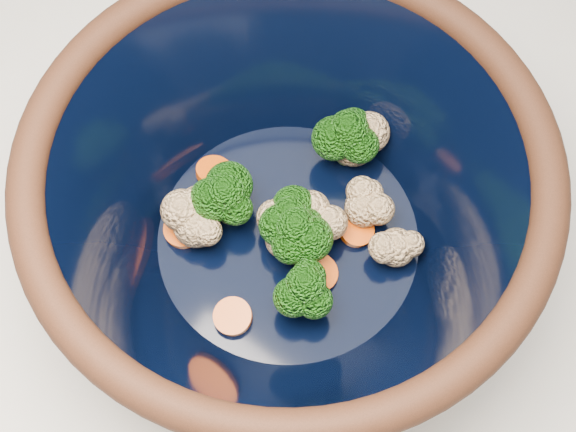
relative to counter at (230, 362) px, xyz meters
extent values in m
plane|color=#9E7A54|center=(0.00, 0.00, -0.45)|extent=(3.00, 3.00, 0.00)
cube|color=silver|center=(0.00, 0.00, 0.00)|extent=(1.20, 1.20, 0.90)
cylinder|color=black|center=(0.09, 0.01, 0.46)|extent=(0.20, 0.20, 0.01)
torus|color=black|center=(0.09, 0.01, 0.59)|extent=(0.34, 0.34, 0.02)
cylinder|color=black|center=(0.09, 0.01, 0.48)|extent=(0.19, 0.19, 0.00)
cylinder|color=#608442|center=(0.09, 0.01, 0.49)|extent=(0.01, 0.01, 0.02)
ellipsoid|color=#246C14|center=(0.09, 0.01, 0.51)|extent=(0.04, 0.04, 0.03)
cylinder|color=#608442|center=(0.04, 0.00, 0.49)|extent=(0.01, 0.01, 0.02)
ellipsoid|color=#246C14|center=(0.04, 0.00, 0.52)|extent=(0.04, 0.04, 0.04)
cylinder|color=#608442|center=(0.09, 0.01, 0.49)|extent=(0.01, 0.01, 0.02)
ellipsoid|color=#246C14|center=(0.09, 0.01, 0.51)|extent=(0.04, 0.04, 0.03)
cylinder|color=#608442|center=(0.10, 0.01, 0.49)|extent=(0.01, 0.01, 0.02)
ellipsoid|color=#246C14|center=(0.10, 0.01, 0.52)|extent=(0.04, 0.04, 0.04)
cylinder|color=#608442|center=(0.13, -0.02, 0.49)|extent=(0.01, 0.01, 0.02)
ellipsoid|color=#246C14|center=(0.13, -0.02, 0.52)|extent=(0.04, 0.04, 0.04)
cylinder|color=#608442|center=(0.08, 0.09, 0.49)|extent=(0.01, 0.01, 0.02)
ellipsoid|color=#246C14|center=(0.08, 0.09, 0.52)|extent=(0.05, 0.05, 0.04)
sphere|color=beige|center=(0.03, -0.03, 0.50)|extent=(0.03, 0.03, 0.03)
sphere|color=beige|center=(0.08, 0.01, 0.50)|extent=(0.03, 0.03, 0.03)
sphere|color=beige|center=(0.15, 0.05, 0.50)|extent=(0.03, 0.03, 0.03)
sphere|color=beige|center=(0.09, 0.00, 0.50)|extent=(0.03, 0.03, 0.03)
sphere|color=beige|center=(0.08, 0.09, 0.50)|extent=(0.03, 0.03, 0.03)
sphere|color=beige|center=(0.10, 0.02, 0.50)|extent=(0.03, 0.03, 0.03)
sphere|color=beige|center=(0.09, 0.01, 0.50)|extent=(0.03, 0.03, 0.03)
sphere|color=beige|center=(0.12, 0.06, 0.50)|extent=(0.03, 0.03, 0.03)
sphere|color=beige|center=(0.09, 0.02, 0.50)|extent=(0.03, 0.03, 0.03)
cylinder|color=#F0550A|center=(0.12, 0.00, 0.49)|extent=(0.03, 0.03, 0.01)
cylinder|color=#F0550A|center=(0.10, 0.01, 0.49)|extent=(0.03, 0.03, 0.01)
cylinder|color=#F0550A|center=(0.02, -0.03, 0.49)|extent=(0.03, 0.03, 0.01)
cylinder|color=#F0550A|center=(0.01, 0.02, 0.49)|extent=(0.03, 0.03, 0.01)
cylinder|color=#F0550A|center=(0.09, -0.06, 0.49)|extent=(0.03, 0.03, 0.01)
cylinder|color=#F0550A|center=(0.12, 0.04, 0.49)|extent=(0.02, 0.02, 0.01)
camera|label=1|loc=(0.23, -0.18, 1.00)|focal=50.00mm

